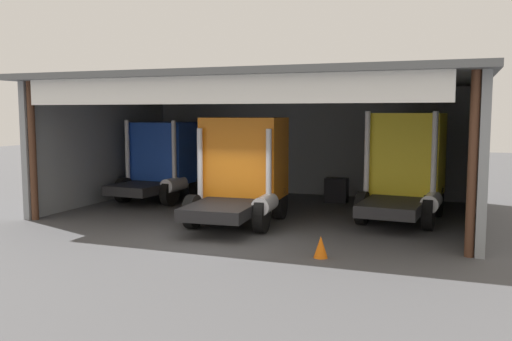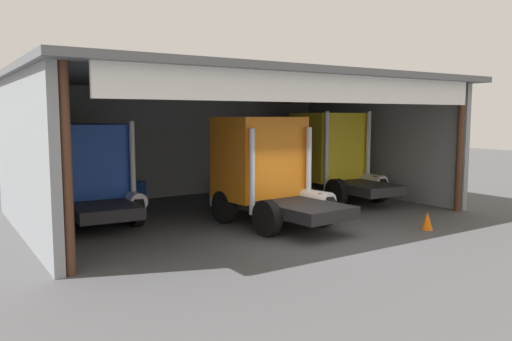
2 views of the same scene
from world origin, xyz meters
name	(u,v)px [view 1 (image 1 of 2)]	position (x,y,z in m)	size (l,w,h in m)	color
ground_plane	(218,236)	(0.00, 0.00, 0.00)	(80.00, 80.00, 0.00)	#4C4C4F
workshop_shed	(276,118)	(0.00, 5.42, 3.44)	(14.94, 9.97, 4.89)	gray
truck_blue_left_bay	(166,158)	(-4.95, 5.70, 1.73)	(2.71, 4.77, 3.34)	#1E47B7
truck_orange_yard_outside	(243,168)	(-0.17, 2.39, 1.80)	(2.93, 4.87, 3.48)	orange
truck_yellow_center_right_bay	(405,164)	(4.89, 4.81, 1.90)	(2.65, 5.22, 3.69)	yellow
oil_drum	(237,184)	(-2.57, 7.73, 0.47)	(0.58, 0.58, 0.94)	#194CB2
tool_cart	(336,190)	(1.97, 7.32, 0.50)	(0.90, 0.60, 1.00)	black
traffic_cone	(321,247)	(3.41, -1.26, 0.28)	(0.36, 0.36, 0.56)	orange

